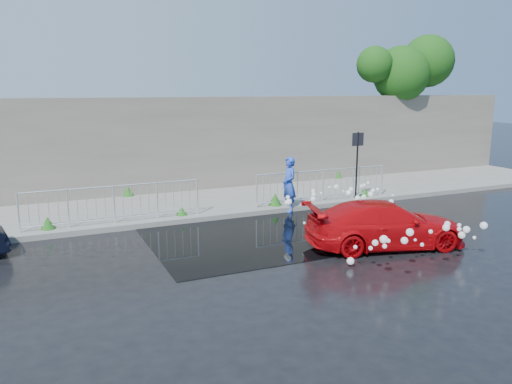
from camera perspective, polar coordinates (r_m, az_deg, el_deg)
ground at (r=13.19m, az=4.07°, el=-5.74°), size 90.00×90.00×0.00m
pavement at (r=17.58m, az=-3.63°, el=-1.03°), size 30.00×4.00×0.15m
curb at (r=15.77m, az=-1.07°, el=-2.48°), size 30.00×0.25×0.16m
retaining_wall at (r=19.34m, az=-6.00°, el=5.57°), size 30.00×0.60×3.50m
puddle at (r=14.26m, az=3.95°, el=-4.37°), size 8.00×5.00×0.01m
sign_post at (r=17.59m, az=11.50°, el=4.22°), size 0.45×0.06×2.50m
tree at (r=24.41m, az=17.05°, el=13.33°), size 5.00×2.54×6.40m
railing_left at (r=14.91m, az=-15.92°, el=-1.19°), size 5.05×0.05×1.10m
railing_right at (r=17.29m, az=7.64°, el=0.90°), size 5.05×0.05×1.10m
weeds at (r=17.01m, az=-3.44°, el=-0.61°), size 12.17×3.93×0.41m
water_spray at (r=13.63m, az=13.24°, el=-2.47°), size 3.55×5.51×1.01m
red_car at (r=13.05m, az=14.53°, el=-3.60°), size 4.32×2.54×1.17m
person at (r=16.23m, az=3.80°, el=0.87°), size 0.48×0.69×1.80m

